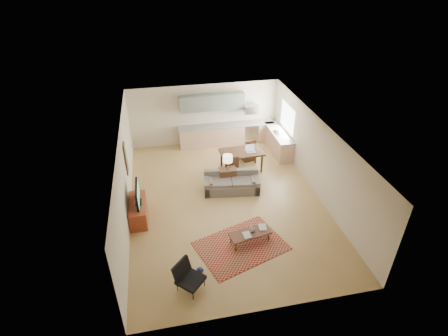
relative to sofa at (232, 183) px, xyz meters
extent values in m
plane|color=#A7834B|center=(-0.33, -0.52, -0.36)|extent=(9.00, 9.00, 0.00)
plane|color=white|center=(-0.33, -0.52, 2.34)|extent=(9.00, 9.00, 0.00)
plane|color=beige|center=(-0.33, 3.98, 0.99)|extent=(6.50, 0.00, 6.50)
plane|color=beige|center=(-0.33, -5.02, 0.99)|extent=(6.50, 0.00, 6.50)
plane|color=beige|center=(-3.58, -0.52, 0.99)|extent=(0.00, 9.00, 9.00)
plane|color=beige|center=(2.92, -0.52, 0.99)|extent=(0.00, 9.00, 9.00)
cube|color=#A5A8AD|center=(1.67, 3.66, 0.09)|extent=(0.62, 0.62, 0.90)
cube|color=#A5A8AD|center=(1.67, 3.68, 1.19)|extent=(0.62, 0.40, 0.35)
cube|color=slate|center=(-0.03, 3.81, 1.59)|extent=(2.80, 0.34, 0.70)
cube|color=white|center=(2.90, 2.48, 1.19)|extent=(0.02, 1.40, 1.05)
cube|color=maroon|center=(-0.34, -2.80, -0.35)|extent=(2.90, 2.43, 0.02)
imported|color=maroon|center=(-0.27, -2.78, 0.02)|extent=(0.26, 0.32, 0.03)
imported|color=navy|center=(0.27, -2.52, 0.02)|extent=(0.29, 0.36, 0.02)
imported|color=black|center=(0.04, -2.61, 0.10)|extent=(0.25, 0.25, 0.18)
imported|color=beige|center=(2.50, 2.29, 0.66)|extent=(0.13, 0.13, 0.19)
camera|label=1|loc=(-2.33, -10.09, 7.08)|focal=28.00mm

